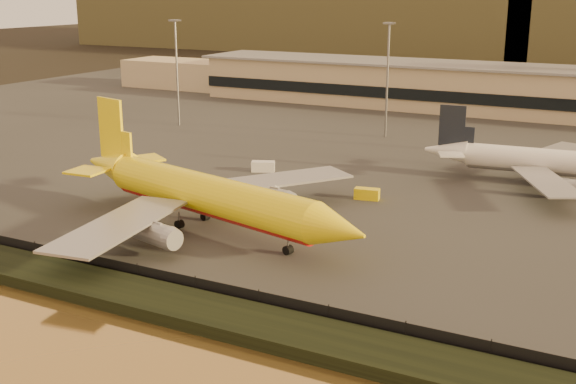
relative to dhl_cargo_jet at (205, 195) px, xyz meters
name	(u,v)px	position (x,y,z in m)	size (l,w,h in m)	color
ground	(241,257)	(9.83, -6.82, -5.07)	(900.00, 900.00, 0.00)	black
embankment	(159,302)	(9.83, -23.82, -4.37)	(320.00, 7.00, 1.40)	black
tarmac	(446,130)	(9.83, 88.18, -4.97)	(320.00, 220.00, 0.20)	#2D2D2D
perimeter_fence	(181,283)	(9.83, -19.82, -3.77)	(300.00, 0.05, 2.20)	black
terminal_building	(427,86)	(-4.69, 118.73, 1.18)	(202.00, 25.00, 12.60)	tan
apron_light_masts	(497,77)	(24.83, 68.18, 10.63)	(152.20, 12.20, 25.40)	slate
dhl_cargo_jet	(205,195)	(0.00, 0.00, 0.00)	(54.05, 51.90, 16.31)	yellow
white_narrowbody_jet	(552,163)	(39.25, 47.62, -1.10)	(43.93, 42.72, 12.61)	white
gse_vehicle_yellow	(367,194)	(14.65, 24.15, -3.98)	(3.94, 1.77, 1.77)	yellow
gse_vehicle_white	(263,166)	(-9.02, 32.30, -3.92)	(4.23, 1.90, 1.90)	white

